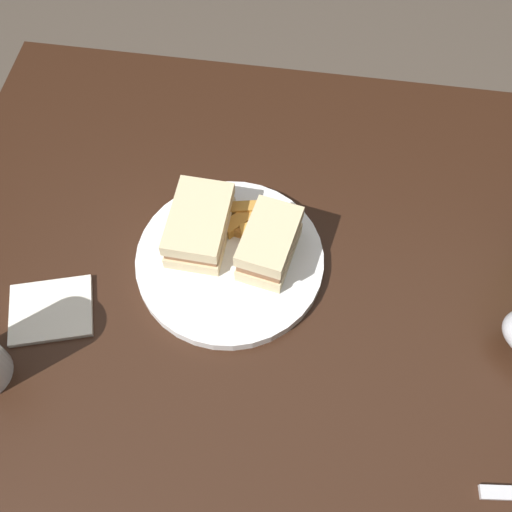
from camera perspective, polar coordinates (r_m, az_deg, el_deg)
ground_plane at (r=1.57m, az=1.39°, el=-14.36°), size 6.00×6.00×0.00m
dining_table at (r=1.21m, az=1.76°, el=-9.69°), size 1.02×0.79×0.74m
plate at (r=0.87m, az=-2.42°, el=-0.38°), size 0.26×0.26×0.02m
sandwich_half_left at (r=0.84m, az=1.23°, el=1.11°), size 0.08×0.11×0.06m
sandwich_half_right at (r=0.86m, az=-5.24°, el=2.84°), size 0.08×0.12×0.05m
potato_wedge_front at (r=0.89m, az=0.88°, el=3.37°), size 0.06×0.05×0.02m
potato_wedge_middle at (r=0.90m, az=-5.37°, el=4.41°), size 0.04×0.05×0.02m
potato_wedge_back at (r=0.87m, az=0.31°, el=2.33°), size 0.06×0.04×0.02m
potato_wedge_left_edge at (r=0.89m, az=-0.99°, el=4.28°), size 0.05×0.03×0.02m
potato_wedge_right_edge at (r=0.88m, az=-1.52°, el=3.19°), size 0.05×0.05×0.02m
potato_wedge_stray at (r=0.88m, az=-1.07°, el=2.30°), size 0.05×0.03×0.02m
napkin at (r=0.88m, az=-18.35°, el=-4.77°), size 0.13×0.12×0.01m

